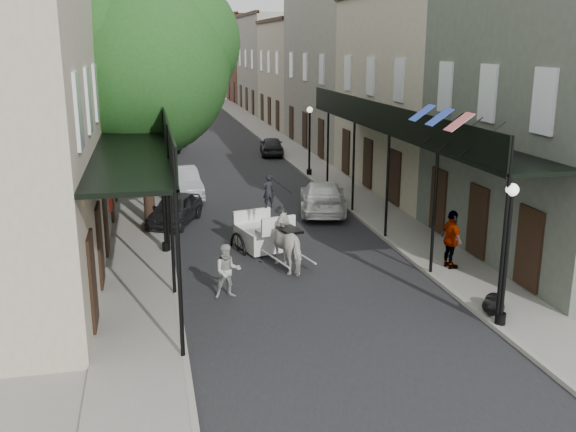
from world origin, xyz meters
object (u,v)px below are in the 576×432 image
pedestrian_sidewalk_right (451,239)px  car_right_near (323,197)px  lamppost_right_near (506,253)px  carriage (257,217)px  tree_far (148,66)px  lamppost_left (164,197)px  lamppost_right_far (309,140)px  car_right_far (272,146)px  tree_near (152,60)px  pedestrian_walking (228,271)px  car_left_near (175,209)px  car_left_mid (182,183)px  car_left_far (167,141)px  pedestrian_sidewalk_left (149,168)px  horse (291,244)px

pedestrian_sidewalk_right → car_right_near: (-2.01, 8.15, -0.39)m
lamppost_right_near → carriage: lamppost_right_near is taller
tree_far → lamppost_left: 18.57m
lamppost_right_far → carriage: 12.84m
car_right_near → car_right_far: car_right_near is taller
tree_near → pedestrian_walking: size_ratio=6.02×
tree_near → car_right_near: size_ratio=2.04×
tree_far → lamppost_left: (0.15, -18.18, -3.79)m
tree_near → car_left_near: 5.91m
tree_near → pedestrian_sidewalk_right: (8.98, -7.92, -5.42)m
tree_far → lamppost_right_far: bearing=-36.5°
car_left_mid → car_right_near: car_left_mid is taller
lamppost_left → car_left_near: bearing=82.6°
car_left_far → lamppost_right_near: bearing=-64.8°
car_left_mid → pedestrian_sidewalk_left: bearing=112.1°
horse → carriage: 2.67m
lamppost_right_near → lamppost_right_far: size_ratio=1.00×
car_left_near → car_left_far: (0.37, 18.86, 0.03)m
tree_near → horse: size_ratio=4.78×
horse → car_right_far: size_ratio=0.56×
car_right_far → carriage: bearing=85.1°
lamppost_left → horse: bearing=-31.3°
car_left_mid → horse: bearing=-80.8°
carriage → car_left_mid: 8.70m
car_left_far → car_left_near: bearing=-79.3°
lamppost_right_far → horse: (-4.27, -14.39, -1.20)m
tree_near → pedestrian_sidewalk_left: size_ratio=5.79×
lamppost_right_near → carriage: (-4.93, 8.18, -0.94)m
car_right_near → car_left_mid: bearing=-22.3°
carriage → pedestrian_walking: (-1.66, -4.57, -0.31)m
pedestrian_walking → pedestrian_sidewalk_right: 7.30m
tree_far → horse: size_ratio=4.27×
pedestrian_sidewalk_left → car_left_near: pedestrian_sidewalk_left is taller
pedestrian_walking → lamppost_right_far: bearing=65.0°
lamppost_left → car_right_far: bearing=68.8°
tree_near → car_left_mid: size_ratio=2.26×
car_left_near → pedestrian_walking: bearing=-60.0°
pedestrian_walking → pedestrian_sidewalk_left: 15.97m
horse → lamppost_right_far: bearing=-121.0°
pedestrian_walking → car_left_near: (-1.11, 8.25, -0.18)m
lamppost_left → lamppost_right_near: bearing=-44.3°
lamppost_right_near → car_left_near: 14.20m
lamppost_right_near → pedestrian_walking: size_ratio=2.32×
car_left_near → car_left_mid: 4.77m
pedestrian_sidewalk_right → car_right_far: bearing=-1.1°
car_left_mid → pedestrian_sidewalk_right: bearing=-63.0°
lamppost_right_near → car_right_near: 12.55m
car_left_far → car_right_near: 19.26m
lamppost_right_far → car_right_far: (-0.67, 7.38, -1.44)m
tree_near → lamppost_left: size_ratio=2.60×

